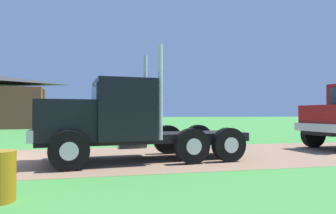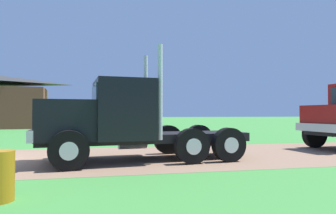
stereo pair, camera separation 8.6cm
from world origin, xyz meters
name	(u,v)px [view 2 (the right image)]	position (x,y,z in m)	size (l,w,h in m)	color
truck_foreground_white	(118,122)	(4.19, -0.76, 1.25)	(6.97, 3.21, 3.60)	black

